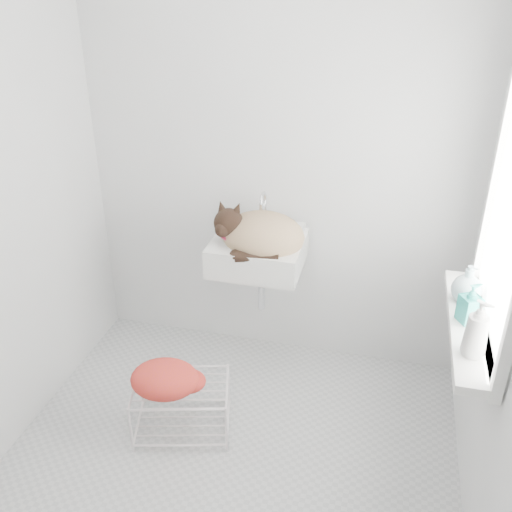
% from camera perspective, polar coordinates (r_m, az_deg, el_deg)
% --- Properties ---
extents(floor, '(2.20, 2.00, 0.02)m').
position_cam_1_polar(floor, '(3.02, -2.62, -19.42)').
color(floor, '#B3B4B4').
rests_on(floor, ground).
extents(back_wall, '(2.20, 0.02, 2.50)m').
position_cam_1_polar(back_wall, '(3.18, 2.12, 10.03)').
color(back_wall, white).
rests_on(back_wall, ground).
extents(window_frame, '(0.04, 0.90, 1.10)m').
position_cam_1_polar(window_frame, '(2.37, 23.90, 3.90)').
color(window_frame, white).
rests_on(window_frame, right_wall).
extents(windowsill, '(0.16, 0.88, 0.04)m').
position_cam_1_polar(windowsill, '(2.59, 20.42, -6.50)').
color(windowsill, white).
rests_on(windowsill, right_wall).
extents(sink, '(0.49, 0.43, 0.20)m').
position_cam_1_polar(sink, '(3.10, 0.20, 1.61)').
color(sink, white).
rests_on(sink, back_wall).
extents(faucet, '(0.18, 0.13, 0.18)m').
position_cam_1_polar(faucet, '(3.20, 0.99, 5.23)').
color(faucet, silver).
rests_on(faucet, sink).
extents(cat, '(0.50, 0.42, 0.29)m').
position_cam_1_polar(cat, '(3.06, 0.33, 2.13)').
color(cat, tan).
rests_on(cat, sink).
extents(wire_rack, '(0.54, 0.44, 0.28)m').
position_cam_1_polar(wire_rack, '(3.08, -7.39, -14.55)').
color(wire_rack, silver).
rests_on(wire_rack, floor).
extents(towel, '(0.37, 0.28, 0.14)m').
position_cam_1_polar(towel, '(2.96, -9.02, -12.64)').
color(towel, red).
rests_on(towel, wire_rack).
extents(bottle_a, '(0.11, 0.11, 0.20)m').
position_cam_1_polar(bottle_a, '(2.38, 20.66, -9.17)').
color(bottle_a, silver).
rests_on(bottle_a, windowsill).
extents(bottle_b, '(0.11, 0.11, 0.18)m').
position_cam_1_polar(bottle_b, '(2.58, 20.27, -6.07)').
color(bottle_b, teal).
rests_on(bottle_b, windowsill).
extents(bottle_c, '(0.18, 0.18, 0.17)m').
position_cam_1_polar(bottle_c, '(2.72, 20.04, -4.18)').
color(bottle_c, silver).
rests_on(bottle_c, windowsill).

